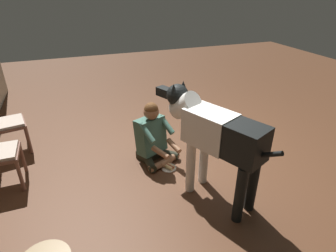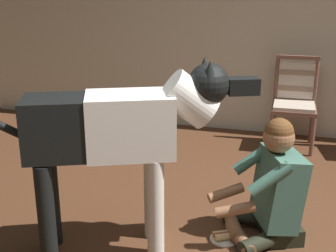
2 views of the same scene
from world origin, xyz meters
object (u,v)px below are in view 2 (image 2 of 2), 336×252
hot_dog_on_plate (225,236)px  round_side_table (118,122)px  dining_chair_left_of_pair (295,98)px  person_sitting_on_floor (271,190)px  large_dog (121,132)px

hot_dog_on_plate → round_side_table: bearing=133.7°
dining_chair_left_of_pair → hot_dog_on_plate: 2.23m
person_sitting_on_floor → round_side_table: person_sitting_on_floor is taller
person_sitting_on_floor → hot_dog_on_plate: 0.46m
large_dog → round_side_table: large_dog is taller
dining_chair_left_of_pair → round_side_table: size_ratio=1.91×
dining_chair_left_of_pair → person_sitting_on_floor: (-0.10, -2.01, -0.18)m
dining_chair_left_of_pair → hot_dog_on_plate: dining_chair_left_of_pair is taller
person_sitting_on_floor → hot_dog_on_plate: bearing=-156.1°
large_dog → hot_dog_on_plate: (0.64, 0.29, -0.81)m
dining_chair_left_of_pair → person_sitting_on_floor: 2.02m
hot_dog_on_plate → round_side_table: size_ratio=0.40×
round_side_table → large_dog: bearing=-66.5°
large_dog → round_side_table: size_ratio=3.01×
round_side_table → person_sitting_on_floor: bearing=-38.4°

